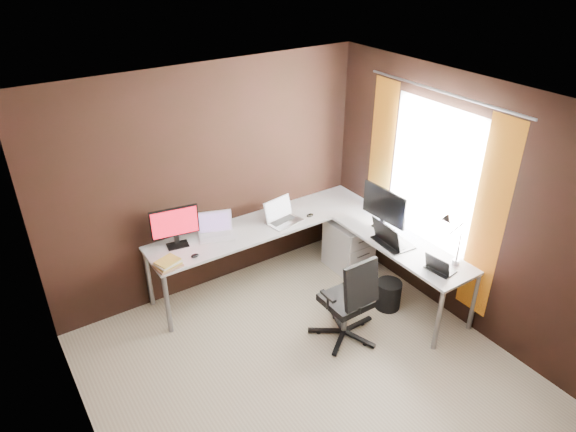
% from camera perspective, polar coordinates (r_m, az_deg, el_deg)
% --- Properties ---
extents(room, '(3.60, 3.60, 2.50)m').
position_cam_1_polar(room, '(4.35, 5.47, -3.03)').
color(room, '#C0B595').
rests_on(room, ground).
extents(desk, '(2.65, 2.25, 0.73)m').
position_cam_1_polar(desk, '(5.57, 3.04, -2.26)').
color(desk, white).
rests_on(desk, ground).
extents(drawer_pedestal, '(0.42, 0.50, 0.60)m').
position_cam_1_polar(drawer_pedestal, '(6.16, 6.75, -3.22)').
color(drawer_pedestal, white).
rests_on(drawer_pedestal, ground).
extents(monitor_left, '(0.49, 0.17, 0.43)m').
position_cam_1_polar(monitor_left, '(5.32, -12.46, -0.96)').
color(monitor_left, black).
rests_on(monitor_left, desk).
extents(monitor_right, '(0.16, 0.59, 0.48)m').
position_cam_1_polar(monitor_right, '(5.56, 10.64, 1.02)').
color(monitor_right, black).
rests_on(monitor_right, desk).
extents(laptop_white, '(0.43, 0.37, 0.24)m').
position_cam_1_polar(laptop_white, '(5.52, -8.01, -1.62)').
color(laptop_white, white).
rests_on(laptop_white, desk).
extents(laptop_silver, '(0.41, 0.33, 0.25)m').
position_cam_1_polar(laptop_silver, '(5.72, -0.70, -0.08)').
color(laptop_silver, silver).
rests_on(laptop_silver, desk).
extents(laptop_black_big, '(0.32, 0.43, 0.27)m').
position_cam_1_polar(laptop_black_big, '(5.41, 11.32, -2.57)').
color(laptop_black_big, black).
rests_on(laptop_black_big, desk).
extents(laptop_black_small, '(0.22, 0.29, 0.18)m').
position_cam_1_polar(laptop_black_small, '(5.12, 16.44, -5.50)').
color(laptop_black_small, black).
rests_on(laptop_black_small, desk).
extents(book_stack, '(0.27, 0.24, 0.08)m').
position_cam_1_polar(book_stack, '(5.10, -13.20, -5.19)').
color(book_stack, tan).
rests_on(book_stack, desk).
extents(mouse_left, '(0.10, 0.09, 0.03)m').
position_cam_1_polar(mouse_left, '(5.21, -10.30, -4.35)').
color(mouse_left, black).
rests_on(mouse_left, desk).
extents(mouse_corner, '(0.10, 0.08, 0.03)m').
position_cam_1_polar(mouse_corner, '(5.83, 2.45, 0.07)').
color(mouse_corner, black).
rests_on(mouse_corner, desk).
extents(desk_lamp, '(0.18, 0.21, 0.54)m').
position_cam_1_polar(desk_lamp, '(5.10, 17.68, -1.90)').
color(desk_lamp, slate).
rests_on(desk_lamp, desk).
extents(office_chair, '(0.54, 0.54, 0.96)m').
position_cam_1_polar(office_chair, '(5.17, 6.60, -10.75)').
color(office_chair, black).
rests_on(office_chair, ground).
extents(wastebasket, '(0.32, 0.32, 0.31)m').
position_cam_1_polar(wastebasket, '(5.68, 11.07, -8.57)').
color(wastebasket, black).
rests_on(wastebasket, ground).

